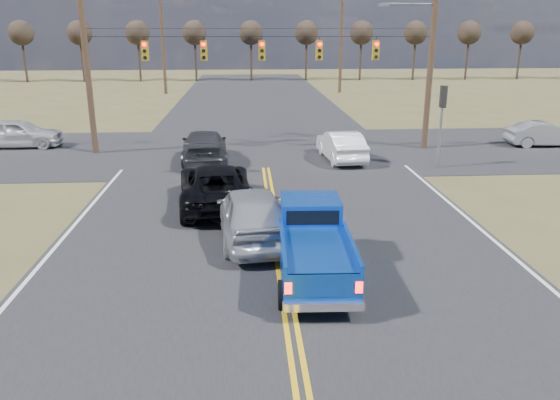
{
  "coord_description": "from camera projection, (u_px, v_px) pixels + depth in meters",
  "views": [
    {
      "loc": [
        -0.95,
        -11.34,
        6.39
      ],
      "look_at": [
        0.05,
        4.16,
        1.5
      ],
      "focal_mm": 35.0,
      "sensor_mm": 36.0,
      "label": 1
    }
  ],
  "objects": [
    {
      "name": "treeline",
      "position": [
        257.0,
        39.0,
        36.72
      ],
      "size": [
        87.0,
        117.8,
        7.4
      ],
      "color": "#33261C",
      "rests_on": "ground"
    },
    {
      "name": "utility_poles",
      "position": [
        263.0,
        53.0,
        27.38
      ],
      "size": [
        19.6,
        58.32,
        10.0
      ],
      "color": "#473323",
      "rests_on": "ground"
    },
    {
      "name": "silver_suv",
      "position": [
        252.0,
        213.0,
        17.08
      ],
      "size": [
        2.66,
        5.31,
        1.74
      ],
      "primitive_type": "imported",
      "rotation": [
        0.0,
        0.0,
        3.26
      ],
      "color": "#A9ABB1",
      "rests_on": "ground"
    },
    {
      "name": "white_car_queue",
      "position": [
        341.0,
        145.0,
        27.54
      ],
      "size": [
        1.99,
        4.69,
        1.5
      ],
      "primitive_type": "imported",
      "rotation": [
        0.0,
        0.0,
        3.23
      ],
      "color": "white",
      "rests_on": "ground"
    },
    {
      "name": "road_main",
      "position": [
        270.0,
        192.0,
        22.29
      ],
      "size": [
        14.0,
        120.0,
        0.02
      ],
      "primitive_type": "cube",
      "color": "#28282B",
      "rests_on": "ground"
    },
    {
      "name": "pickup_truck",
      "position": [
        313.0,
        245.0,
        14.5
      ],
      "size": [
        2.12,
        4.99,
        1.85
      ],
      "rotation": [
        0.0,
        0.0,
        -0.04
      ],
      "color": "black",
      "rests_on": "ground"
    },
    {
      "name": "cross_car_west",
      "position": [
        19.0,
        133.0,
        30.47
      ],
      "size": [
        1.97,
        4.75,
        1.61
      ],
      "primitive_type": "imported",
      "rotation": [
        0.0,
        0.0,
        1.59
      ],
      "color": "silver",
      "rests_on": "ground"
    },
    {
      "name": "dgrey_car_queue",
      "position": [
        204.0,
        147.0,
        27.1
      ],
      "size": [
        2.54,
        5.56,
        1.58
      ],
      "primitive_type": "imported",
      "rotation": [
        0.0,
        0.0,
        3.2
      ],
      "color": "#333438",
      "rests_on": "ground"
    },
    {
      "name": "ground",
      "position": [
        289.0,
        314.0,
        12.77
      ],
      "size": [
        160.0,
        160.0,
        0.0
      ],
      "primitive_type": "plane",
      "color": "brown",
      "rests_on": "ground"
    },
    {
      "name": "road_cross",
      "position": [
        263.0,
        151.0,
        29.9
      ],
      "size": [
        120.0,
        12.0,
        0.02
      ],
      "primitive_type": "cube",
      "color": "#28282B",
      "rests_on": "ground"
    },
    {
      "name": "signal_gantry",
      "position": [
        272.0,
        55.0,
        28.21
      ],
      "size": [
        19.6,
        4.83,
        10.0
      ],
      "color": "#473323",
      "rests_on": "ground"
    },
    {
      "name": "black_suv",
      "position": [
        216.0,
        185.0,
        20.39
      ],
      "size": [
        3.13,
        5.91,
        1.58
      ],
      "primitive_type": "imported",
      "rotation": [
        0.0,
        0.0,
        3.23
      ],
      "color": "black",
      "rests_on": "ground"
    },
    {
      "name": "cross_car_east_near",
      "position": [
        545.0,
        134.0,
        30.82
      ],
      "size": [
        1.63,
        4.24,
        1.38
      ],
      "primitive_type": "imported",
      "rotation": [
        0.0,
        0.0,
        1.53
      ],
      "color": "gray",
      "rests_on": "ground"
    }
  ]
}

